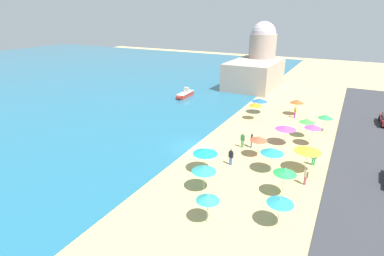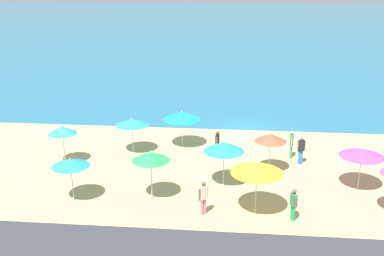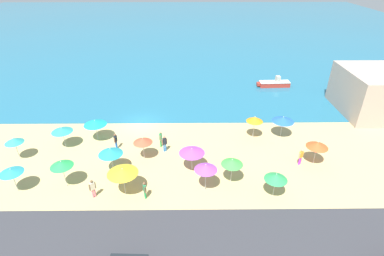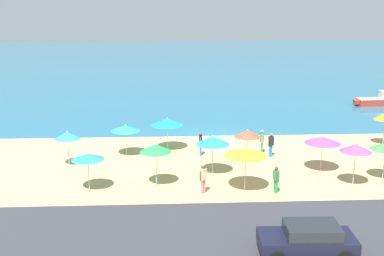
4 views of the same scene
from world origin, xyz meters
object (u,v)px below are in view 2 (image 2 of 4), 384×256
(beach_umbrella_7, at_px, (182,115))
(beach_umbrella_11, at_px, (257,169))
(bather_1, at_px, (293,203))
(bather_2, at_px, (203,196))
(bather_3, at_px, (217,143))
(beach_umbrella_8, at_px, (224,147))
(beach_umbrella_0, at_px, (151,156))
(bather_4, at_px, (301,149))
(beach_umbrella_2, at_px, (71,163))
(beach_umbrella_14, at_px, (132,122))
(bather_5, at_px, (291,143))
(beach_umbrella_10, at_px, (362,152))
(beach_umbrella_1, at_px, (271,138))
(beach_umbrella_9, at_px, (62,130))

(beach_umbrella_7, xyz_separation_m, beach_umbrella_11, (4.48, -8.45, 0.21))
(bather_1, relative_size, bather_2, 0.93)
(bather_3, bearing_deg, beach_umbrella_8, -82.58)
(beach_umbrella_0, height_order, beach_umbrella_7, beach_umbrella_0)
(beach_umbrella_0, bearing_deg, bather_2, -26.75)
(beach_umbrella_11, distance_m, bather_2, 2.83)
(beach_umbrella_8, distance_m, bather_2, 3.62)
(bather_3, distance_m, bather_4, 4.99)
(beach_umbrella_11, bearing_deg, beach_umbrella_2, 177.26)
(beach_umbrella_14, xyz_separation_m, bather_1, (9.16, -7.64, -1.12))
(bather_2, relative_size, bather_5, 0.98)
(beach_umbrella_10, xyz_separation_m, beach_umbrella_14, (-12.97, 3.94, -0.04))
(beach_umbrella_1, relative_size, beach_umbrella_10, 1.01)
(beach_umbrella_7, bearing_deg, beach_umbrella_2, -119.80)
(beach_umbrella_0, distance_m, beach_umbrella_10, 10.92)
(beach_umbrella_0, xyz_separation_m, beach_umbrella_7, (0.69, 7.46, -0.22))
(beach_umbrella_2, height_order, beach_umbrella_7, beach_umbrella_7)
(beach_umbrella_7, height_order, bather_1, beach_umbrella_7)
(beach_umbrella_2, xyz_separation_m, bather_5, (11.44, 6.67, -1.06))
(beach_umbrella_9, height_order, beach_umbrella_11, beach_umbrella_11)
(beach_umbrella_7, xyz_separation_m, beach_umbrella_10, (10.00, -5.27, -0.05))
(beach_umbrella_14, relative_size, bather_1, 1.43)
(beach_umbrella_9, relative_size, bather_3, 1.39)
(beach_umbrella_1, distance_m, beach_umbrella_11, 5.03)
(beach_umbrella_1, bearing_deg, beach_umbrella_9, 179.67)
(beach_umbrella_7, bearing_deg, beach_umbrella_9, -152.64)
(beach_umbrella_7, distance_m, beach_umbrella_8, 6.23)
(beach_umbrella_9, bearing_deg, beach_umbrella_1, -0.33)
(beach_umbrella_11, relative_size, bather_3, 1.50)
(beach_umbrella_0, xyz_separation_m, bather_2, (2.71, -1.37, -1.36))
(bather_4, bearing_deg, beach_umbrella_0, -146.91)
(beach_umbrella_7, bearing_deg, bather_1, -55.37)
(beach_umbrella_0, xyz_separation_m, beach_umbrella_11, (5.17, -0.98, -0.01))
(beach_umbrella_10, distance_m, beach_umbrella_11, 6.38)
(beach_umbrella_2, bearing_deg, beach_umbrella_10, 10.66)
(beach_umbrella_7, height_order, beach_umbrella_14, beach_umbrella_7)
(beach_umbrella_8, bearing_deg, bather_5, 46.38)
(beach_umbrella_0, bearing_deg, beach_umbrella_1, 32.97)
(beach_umbrella_7, xyz_separation_m, bather_3, (2.36, -1.71, -1.13))
(beach_umbrella_10, height_order, beach_umbrella_11, beach_umbrella_11)
(beach_umbrella_9, bearing_deg, bather_1, -23.30)
(beach_umbrella_11, height_order, bather_2, beach_umbrella_11)
(beach_umbrella_1, height_order, beach_umbrella_2, beach_umbrella_1)
(beach_umbrella_0, relative_size, beach_umbrella_9, 1.09)
(beach_umbrella_8, xyz_separation_m, beach_umbrella_10, (7.15, 0.27, -0.16))
(beach_umbrella_2, bearing_deg, beach_umbrella_11, -2.74)
(beach_umbrella_0, distance_m, beach_umbrella_2, 3.95)
(beach_umbrella_0, height_order, bather_1, beach_umbrella_0)
(bather_1, bearing_deg, beach_umbrella_8, 134.20)
(beach_umbrella_1, xyz_separation_m, bather_2, (-3.39, -5.32, -1.10))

